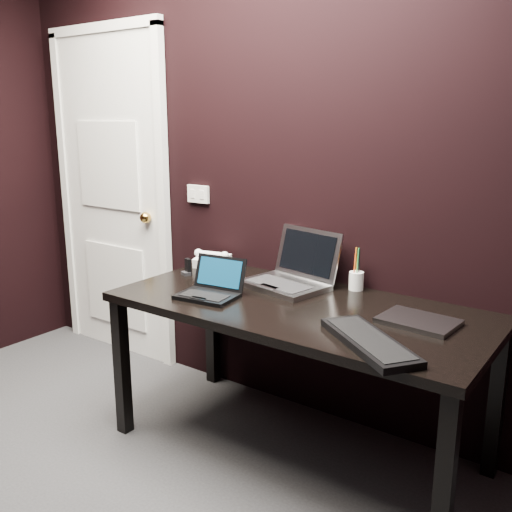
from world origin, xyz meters
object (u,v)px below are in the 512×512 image
Objects in this scene: desk at (298,320)px; mobile_phone at (187,269)px; silver_laptop at (290,276)px; desk_phone at (212,260)px; netbook at (211,289)px; door at (113,197)px; pen_cup at (356,280)px; ext_keyboard at (369,342)px; closed_laptop at (418,321)px.

desk is 19.49× the size of mobile_phone.
desk_phone is (-0.55, 0.06, -0.01)m from silver_laptop.
door is at bearing 157.61° from netbook.
desk_phone is (0.92, -0.10, -0.27)m from door.
door reaches higher than mobile_phone.
desk is 7.88× the size of desk_phone.
netbook is 0.70m from pen_cup.
silver_laptop is 0.57m from mobile_phone.
desk_phone reaches higher than ext_keyboard.
mobile_phone reaches higher than ext_keyboard.
silver_laptop is at bearing 59.07° from netbook.
door is 1.01m from mobile_phone.
ext_keyboard reaches higher than closed_laptop.
ext_keyboard is at bearing -7.46° from netbook.
silver_laptop is (-0.18, 0.21, 0.13)m from desk.
door is 4.75× the size of silver_laptop.
door is at bearing 163.37° from ext_keyboard.
door is at bearing 179.06° from pen_cup.
desk is at bearing -50.38° from silver_laptop.
desk_phone is (-1.19, 0.53, 0.02)m from ext_keyboard.
netbook is at bearing -22.39° from door.
pen_cup is (0.51, 0.49, 0.01)m from netbook.
door is 1.78m from pen_cup.
closed_laptop reaches higher than desk.
desk_phone is (-1.26, 0.20, 0.03)m from closed_laptop.
netbook is at bearing -166.86° from closed_laptop.
door reaches higher than netbook.
netbook is at bearing -50.88° from desk_phone.
desk is (1.65, -0.38, -0.38)m from door.
silver_laptop is at bearing 129.62° from desk.
mobile_phone is at bearing -89.45° from desk_phone.
desk is 3.77× the size of silver_laptop.
netbook is 0.54m from desk_phone.
desk is 0.74m from mobile_phone.
mobile_phone is at bearing -179.92° from closed_laptop.
silver_laptop reaches higher than mobile_phone.
netbook reaches higher than ext_keyboard.
netbook reaches higher than desk.
silver_laptop reaches higher than netbook.
netbook reaches higher than desk_phone.
netbook is at bearing -120.93° from silver_laptop.
desk_phone is (-0.73, 0.27, 0.12)m from desk.
desk is 3.47× the size of ext_keyboard.
ext_keyboard is at bearing -60.18° from pen_cup.
door is at bearing 173.69° from silver_laptop.
door is at bearing 173.76° from desk_phone.
mobile_phone is (0.92, -0.31, -0.27)m from door.
pen_cup is at bearing 24.68° from silver_laptop.
silver_laptop reaches higher than desk.
mobile_phone is (-0.34, 0.21, -0.00)m from netbook.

